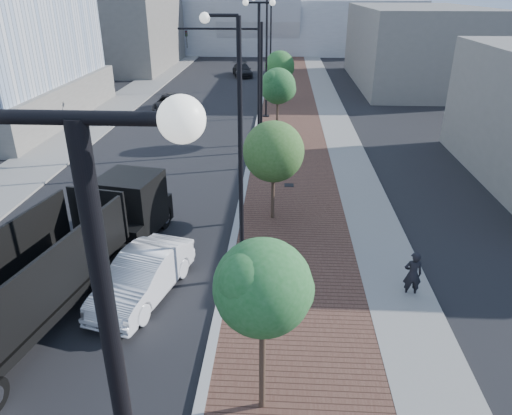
# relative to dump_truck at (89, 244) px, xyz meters

# --- Properties ---
(sidewalk) EXTENTS (7.00, 140.00, 0.12)m
(sidewalk) POSITION_rel_dump_truck_xyz_m (8.50, 30.11, -1.28)
(sidewalk) COLOR #4C2D23
(sidewalk) RESTS_ON ground
(concrete_strip) EXTENTS (2.40, 140.00, 0.13)m
(concrete_strip) POSITION_rel_dump_truck_xyz_m (11.20, 30.11, -1.27)
(concrete_strip) COLOR slate
(concrete_strip) RESTS_ON ground
(curb) EXTENTS (0.30, 140.00, 0.14)m
(curb) POSITION_rel_dump_truck_xyz_m (5.00, 30.11, -1.27)
(curb) COLOR gray
(curb) RESTS_ON ground
(west_sidewalk) EXTENTS (4.00, 140.00, 0.12)m
(west_sidewalk) POSITION_rel_dump_truck_xyz_m (-8.00, 30.11, -1.28)
(west_sidewalk) COLOR slate
(west_sidewalk) RESTS_ON ground
(dump_truck) EXTENTS (4.73, 13.51, 3.18)m
(dump_truck) POSITION_rel_dump_truck_xyz_m (0.00, 0.00, 0.00)
(dump_truck) COLOR black
(dump_truck) RESTS_ON ground
(white_sedan) EXTENTS (2.87, 5.18, 1.62)m
(white_sedan) POSITION_rel_dump_truck_xyz_m (2.27, -1.18, -0.53)
(white_sedan) COLOR silver
(white_sedan) RESTS_ON ground
(dark_car_mid) EXTENTS (2.42, 5.09, 1.40)m
(dark_car_mid) POSITION_rel_dump_truck_xyz_m (-2.80, 26.00, -0.64)
(dark_car_mid) COLOR black
(dark_car_mid) RESTS_ON ground
(dark_car_far) EXTENTS (3.00, 5.29, 1.45)m
(dark_car_far) POSITION_rel_dump_truck_xyz_m (2.01, 44.05, -0.62)
(dark_car_far) COLOR black
(dark_car_far) RESTS_ON ground
(pedestrian) EXTENTS (0.64, 0.42, 1.75)m
(pedestrian) POSITION_rel_dump_truck_xyz_m (11.57, -0.63, -0.47)
(pedestrian) COLOR black
(pedestrian) RESTS_ON ground
(streetlight_1) EXTENTS (1.44, 0.56, 9.21)m
(streetlight_1) POSITION_rel_dump_truck_xyz_m (5.49, 0.11, 3.00)
(streetlight_1) COLOR black
(streetlight_1) RESTS_ON ground
(streetlight_2) EXTENTS (1.72, 0.56, 9.28)m
(streetlight_2) POSITION_rel_dump_truck_xyz_m (5.60, 12.11, 3.48)
(streetlight_2) COLOR black
(streetlight_2) RESTS_ON ground
(streetlight_3) EXTENTS (1.44, 0.56, 9.21)m
(streetlight_3) POSITION_rel_dump_truck_xyz_m (5.49, 24.11, 3.00)
(streetlight_3) COLOR black
(streetlight_3) RESTS_ON ground
(streetlight_4) EXTENTS (1.72, 0.56, 9.28)m
(streetlight_4) POSITION_rel_dump_truck_xyz_m (5.60, 36.11, 3.48)
(streetlight_4) COLOR black
(streetlight_4) RESTS_ON ground
(traffic_mast) EXTENTS (5.09, 0.20, 8.00)m
(traffic_mast) POSITION_rel_dump_truck_xyz_m (4.70, 15.11, 3.64)
(traffic_mast) COLOR black
(traffic_mast) RESTS_ON ground
(tree_0) EXTENTS (2.34, 2.28, 4.88)m
(tree_0) POSITION_rel_dump_truck_xyz_m (6.65, -5.87, 2.38)
(tree_0) COLOR #382619
(tree_0) RESTS_ON ground
(tree_1) EXTENTS (2.70, 2.70, 4.67)m
(tree_1) POSITION_rel_dump_truck_xyz_m (6.65, 5.13, 1.97)
(tree_1) COLOR #382619
(tree_1) RESTS_ON ground
(tree_2) EXTENTS (2.41, 2.36, 5.09)m
(tree_2) POSITION_rel_dump_truck_xyz_m (6.65, 17.13, 2.55)
(tree_2) COLOR #382619
(tree_2) RESTS_ON ground
(tree_3) EXTENTS (2.64, 2.63, 4.76)m
(tree_3) POSITION_rel_dump_truck_xyz_m (6.65, 29.13, 2.09)
(tree_3) COLOR #382619
(tree_3) RESTS_ON ground
(convention_center) EXTENTS (50.00, 30.00, 50.00)m
(convention_center) POSITION_rel_dump_truck_xyz_m (3.00, 75.11, 4.67)
(convention_center) COLOR #9EA2A8
(convention_center) RESTS_ON ground
(commercial_block_nw) EXTENTS (14.00, 20.00, 10.00)m
(commercial_block_nw) POSITION_rel_dump_truck_xyz_m (-15.00, 50.11, 3.66)
(commercial_block_nw) COLOR #5F5C56
(commercial_block_nw) RESTS_ON ground
(commercial_block_ne) EXTENTS (12.00, 22.00, 8.00)m
(commercial_block_ne) POSITION_rel_dump_truck_xyz_m (21.00, 40.11, 2.66)
(commercial_block_ne) COLOR slate
(commercial_block_ne) RESTS_ON ground
(utility_cover_1) EXTENTS (0.50, 0.50, 0.02)m
(utility_cover_1) POSITION_rel_dump_truck_xyz_m (7.40, -1.89, -1.21)
(utility_cover_1) COLOR black
(utility_cover_1) RESTS_ON sidewalk
(utility_cover_2) EXTENTS (0.50, 0.50, 0.02)m
(utility_cover_2) POSITION_rel_dump_truck_xyz_m (7.40, 9.11, -1.21)
(utility_cover_2) COLOR black
(utility_cover_2) RESTS_ON sidewalk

